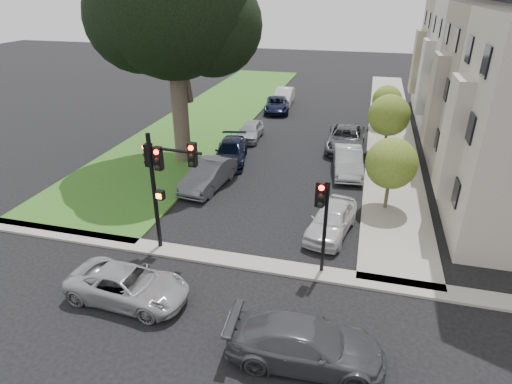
% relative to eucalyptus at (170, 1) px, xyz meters
% --- Properties ---
extents(ground, '(140.00, 140.00, 0.00)m').
position_rel_eucalyptus_xyz_m(ground, '(7.17, -12.54, -10.06)').
color(ground, black).
rests_on(ground, ground).
extents(grass_strip, '(8.00, 44.00, 0.12)m').
position_rel_eucalyptus_xyz_m(grass_strip, '(-1.83, 11.46, -10.00)').
color(grass_strip, '#2C5F1A').
rests_on(grass_strip, ground).
extents(sidewalk_right, '(3.50, 44.00, 0.12)m').
position_rel_eucalyptus_xyz_m(sidewalk_right, '(13.92, 11.46, -10.00)').
color(sidewalk_right, '#98978A').
rests_on(sidewalk_right, ground).
extents(sidewalk_cross, '(60.00, 1.00, 0.12)m').
position_rel_eucalyptus_xyz_m(sidewalk_cross, '(7.17, -10.54, -10.00)').
color(sidewalk_cross, '#98978A').
rests_on(sidewalk_cross, ground).
extents(house_b, '(7.70, 7.55, 15.97)m').
position_rel_eucalyptus_xyz_m(house_b, '(19.62, 2.96, -3.12)').
color(house_b, '#A6A198').
rests_on(house_b, ground).
extents(house_c, '(7.70, 7.55, 15.97)m').
position_rel_eucalyptus_xyz_m(house_c, '(19.62, 10.46, -3.12)').
color(house_c, '#A0948B').
rests_on(house_c, ground).
extents(house_d, '(7.70, 7.55, 15.97)m').
position_rel_eucalyptus_xyz_m(house_d, '(19.62, 17.96, -3.12)').
color(house_d, '#A49684').
rests_on(house_d, ground).
extents(eucalyptus, '(10.40, 9.43, 14.73)m').
position_rel_eucalyptus_xyz_m(eucalyptus, '(0.00, 0.00, 0.00)').
color(eucalyptus, '#2E2920').
rests_on(eucalyptus, ground).
extents(small_tree_a, '(2.65, 2.65, 3.98)m').
position_rel_eucalyptus_xyz_m(small_tree_a, '(13.37, -3.82, -7.41)').
color(small_tree_a, '#2E2920').
rests_on(small_tree_a, ground).
extents(small_tree_b, '(2.84, 2.84, 4.26)m').
position_rel_eucalyptus_xyz_m(small_tree_b, '(13.37, 4.76, -7.23)').
color(small_tree_b, '#2E2920').
rests_on(small_tree_b, ground).
extents(small_tree_c, '(2.38, 2.38, 3.58)m').
position_rel_eucalyptus_xyz_m(small_tree_c, '(13.37, 11.13, -7.68)').
color(small_tree_c, '#2E2920').
rests_on(small_tree_c, ground).
extents(traffic_signal_main, '(2.68, 0.69, 5.49)m').
position_rel_eucalyptus_xyz_m(traffic_signal_main, '(3.80, -10.30, -6.27)').
color(traffic_signal_main, black).
rests_on(traffic_signal_main, ground).
extents(traffic_signal_secondary, '(0.56, 0.45, 4.18)m').
position_rel_eucalyptus_xyz_m(traffic_signal_secondary, '(10.60, -10.35, -7.14)').
color(traffic_signal_secondary, black).
rests_on(traffic_signal_secondary, ground).
extents(car_cross_near, '(4.81, 2.42, 1.31)m').
position_rel_eucalyptus_xyz_m(car_cross_near, '(3.83, -13.90, -9.41)').
color(car_cross_near, '#999BA0').
rests_on(car_cross_near, ground).
extents(car_cross_far, '(5.12, 2.29, 1.46)m').
position_rel_eucalyptus_xyz_m(car_cross_far, '(10.79, -15.17, -9.33)').
color(car_cross_far, '#3F4247').
rests_on(car_cross_far, ground).
extents(car_parked_0, '(2.51, 4.61, 1.49)m').
position_rel_eucalyptus_xyz_m(car_parked_0, '(10.79, -7.04, -9.31)').
color(car_parked_0, silver).
rests_on(car_parked_0, ground).
extents(car_parked_1, '(2.25, 5.01, 1.60)m').
position_rel_eucalyptus_xyz_m(car_parked_1, '(11.05, 0.70, -9.26)').
color(car_parked_1, '#999BA0').
rests_on(car_parked_1, ground).
extents(car_parked_2, '(2.64, 5.72, 1.59)m').
position_rel_eucalyptus_xyz_m(car_parked_2, '(10.60, 5.21, -9.26)').
color(car_parked_2, '#3F4247').
rests_on(car_parked_2, ground).
extents(car_parked_5, '(2.22, 4.96, 1.58)m').
position_rel_eucalyptus_xyz_m(car_parked_5, '(3.25, -3.61, -9.27)').
color(car_parked_5, '#3F4247').
rests_on(car_parked_5, ground).
extents(car_parked_6, '(2.96, 5.28, 1.44)m').
position_rel_eucalyptus_xyz_m(car_parked_6, '(3.27, 0.63, -9.34)').
color(car_parked_6, black).
rests_on(car_parked_6, ground).
extents(car_parked_7, '(1.82, 4.09, 1.37)m').
position_rel_eucalyptus_xyz_m(car_parked_7, '(3.28, 5.56, -9.38)').
color(car_parked_7, '#999BA0').
rests_on(car_parked_7, ground).
extents(car_parked_8, '(2.91, 5.13, 1.35)m').
position_rel_eucalyptus_xyz_m(car_parked_8, '(3.60, 13.94, -9.38)').
color(car_parked_8, black).
rests_on(car_parked_8, ground).
extents(car_parked_9, '(1.94, 4.88, 1.58)m').
position_rel_eucalyptus_xyz_m(car_parked_9, '(3.66, 16.88, -9.27)').
color(car_parked_9, silver).
rests_on(car_parked_9, ground).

